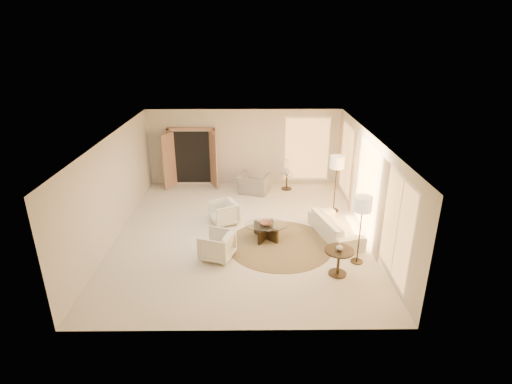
{
  "coord_description": "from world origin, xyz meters",
  "views": [
    {
      "loc": [
        0.3,
        -10.14,
        5.36
      ],
      "look_at": [
        0.4,
        0.4,
        1.1
      ],
      "focal_mm": 28.0,
      "sensor_mm": 36.0,
      "label": 1
    }
  ],
  "objects_px": {
    "coffee_table": "(266,230)",
    "side_table": "(287,180)",
    "armchair_right": "(217,244)",
    "floor_lamp_far": "(363,207)",
    "end_table": "(339,258)",
    "armchair_left": "(224,212)",
    "end_vase": "(340,247)",
    "bowl": "(266,223)",
    "side_vase": "(287,171)",
    "sofa": "(335,227)",
    "floor_lamp_near": "(337,165)",
    "accent_chair": "(254,181)"
  },
  "relations": [
    {
      "from": "end_table",
      "to": "floor_lamp_far",
      "type": "bearing_deg",
      "value": 41.61
    },
    {
      "from": "accent_chair",
      "to": "coffee_table",
      "type": "bearing_deg",
      "value": 113.61
    },
    {
      "from": "floor_lamp_far",
      "to": "side_vase",
      "type": "relative_size",
      "value": 6.59
    },
    {
      "from": "armchair_right",
      "to": "floor_lamp_far",
      "type": "bearing_deg",
      "value": 104.95
    },
    {
      "from": "sofa",
      "to": "accent_chair",
      "type": "bearing_deg",
      "value": 19.02
    },
    {
      "from": "sofa",
      "to": "end_table",
      "type": "height_order",
      "value": "end_table"
    },
    {
      "from": "side_vase",
      "to": "accent_chair",
      "type": "bearing_deg",
      "value": -164.3
    },
    {
      "from": "sofa",
      "to": "armchair_right",
      "type": "xyz_separation_m",
      "value": [
        -3.2,
        -1.1,
        0.09
      ]
    },
    {
      "from": "armchair_left",
      "to": "bowl",
      "type": "bearing_deg",
      "value": 25.45
    },
    {
      "from": "floor_lamp_near",
      "to": "side_vase",
      "type": "height_order",
      "value": "floor_lamp_near"
    },
    {
      "from": "coffee_table",
      "to": "side_table",
      "type": "bearing_deg",
      "value": 76.78
    },
    {
      "from": "side_table",
      "to": "bowl",
      "type": "bearing_deg",
      "value": -103.22
    },
    {
      "from": "armchair_right",
      "to": "end_table",
      "type": "xyz_separation_m",
      "value": [
        2.91,
        -0.76,
        0.06
      ]
    },
    {
      "from": "armchair_right",
      "to": "bowl",
      "type": "bearing_deg",
      "value": 147.52
    },
    {
      "from": "end_vase",
      "to": "coffee_table",
      "type": "bearing_deg",
      "value": 132.84
    },
    {
      "from": "end_table",
      "to": "coffee_table",
      "type": "bearing_deg",
      "value": 132.84
    },
    {
      "from": "sofa",
      "to": "side_table",
      "type": "bearing_deg",
      "value": 0.9
    },
    {
      "from": "armchair_left",
      "to": "end_vase",
      "type": "bearing_deg",
      "value": 19.96
    },
    {
      "from": "accent_chair",
      "to": "coffee_table",
      "type": "relative_size",
      "value": 0.77
    },
    {
      "from": "sofa",
      "to": "side_table",
      "type": "height_order",
      "value": "sofa"
    },
    {
      "from": "coffee_table",
      "to": "floor_lamp_near",
      "type": "bearing_deg",
      "value": 39.16
    },
    {
      "from": "end_table",
      "to": "bowl",
      "type": "distance_m",
      "value": 2.42
    },
    {
      "from": "armchair_left",
      "to": "end_vase",
      "type": "distance_m",
      "value": 3.98
    },
    {
      "from": "armchair_right",
      "to": "floor_lamp_far",
      "type": "relative_size",
      "value": 0.44
    },
    {
      "from": "sofa",
      "to": "armchair_right",
      "type": "relative_size",
      "value": 2.61
    },
    {
      "from": "sofa",
      "to": "armchair_left",
      "type": "xyz_separation_m",
      "value": [
        -3.16,
        0.87,
        0.08
      ]
    },
    {
      "from": "armchair_right",
      "to": "end_table",
      "type": "relative_size",
      "value": 1.13
    },
    {
      "from": "coffee_table",
      "to": "end_vase",
      "type": "xyz_separation_m",
      "value": [
        1.65,
        -1.77,
        0.46
      ]
    },
    {
      "from": "side_vase",
      "to": "floor_lamp_near",
      "type": "bearing_deg",
      "value": -54.51
    },
    {
      "from": "sofa",
      "to": "armchair_left",
      "type": "relative_size",
      "value": 2.71
    },
    {
      "from": "armchair_right",
      "to": "bowl",
      "type": "height_order",
      "value": "armchair_right"
    },
    {
      "from": "sofa",
      "to": "floor_lamp_far",
      "type": "bearing_deg",
      "value": 177.12
    },
    {
      "from": "sofa",
      "to": "side_vase",
      "type": "bearing_deg",
      "value": 0.9
    },
    {
      "from": "side_table",
      "to": "end_vase",
      "type": "bearing_deg",
      "value": -82.03
    },
    {
      "from": "end_table",
      "to": "bowl",
      "type": "xyz_separation_m",
      "value": [
        -1.65,
        1.77,
        0.03
      ]
    },
    {
      "from": "bowl",
      "to": "end_vase",
      "type": "bearing_deg",
      "value": -47.16
    },
    {
      "from": "floor_lamp_far",
      "to": "side_vase",
      "type": "xyz_separation_m",
      "value": [
        -1.36,
        4.98,
        -0.79
      ]
    },
    {
      "from": "coffee_table",
      "to": "bowl",
      "type": "distance_m",
      "value": 0.2
    },
    {
      "from": "armchair_right",
      "to": "side_vase",
      "type": "xyz_separation_m",
      "value": [
        2.14,
        4.74,
        0.32
      ]
    },
    {
      "from": "sofa",
      "to": "floor_lamp_far",
      "type": "relative_size",
      "value": 1.15
    },
    {
      "from": "sofa",
      "to": "accent_chair",
      "type": "distance_m",
      "value": 4.0
    },
    {
      "from": "armchair_right",
      "to": "end_vase",
      "type": "xyz_separation_m",
      "value": [
        2.91,
        -0.76,
        0.34
      ]
    },
    {
      "from": "armchair_left",
      "to": "armchair_right",
      "type": "height_order",
      "value": "armchair_right"
    },
    {
      "from": "coffee_table",
      "to": "side_table",
      "type": "height_order",
      "value": "side_table"
    },
    {
      "from": "side_table",
      "to": "end_vase",
      "type": "height_order",
      "value": "end_vase"
    },
    {
      "from": "coffee_table",
      "to": "floor_lamp_far",
      "type": "distance_m",
      "value": 2.84
    },
    {
      "from": "sofa",
      "to": "armchair_left",
      "type": "height_order",
      "value": "armchair_left"
    },
    {
      "from": "sofa",
      "to": "accent_chair",
      "type": "xyz_separation_m",
      "value": [
        -2.26,
        3.3,
        0.15
      ]
    },
    {
      "from": "end_table",
      "to": "end_vase",
      "type": "bearing_deg",
      "value": 0.0
    },
    {
      "from": "floor_lamp_far",
      "to": "accent_chair",
      "type": "bearing_deg",
      "value": 118.84
    }
  ]
}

